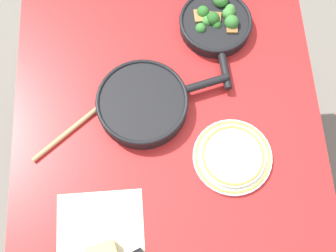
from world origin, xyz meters
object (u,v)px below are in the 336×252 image
at_px(skillet_broccoli, 216,23).
at_px(wooden_spoon, 93,112).
at_px(skillet_eggs, 143,103).
at_px(dinner_plate_stack, 233,156).

distance_m(skillet_broccoli, wooden_spoon, 0.47).
xyz_separation_m(skillet_broccoli, wooden_spoon, (0.27, -0.39, -0.02)).
distance_m(skillet_eggs, wooden_spoon, 0.15).
bearing_deg(skillet_eggs, wooden_spoon, 168.80).
relative_size(skillet_broccoli, dinner_plate_stack, 1.52).
distance_m(wooden_spoon, dinner_plate_stack, 0.43).
relative_size(skillet_broccoli, skillet_eggs, 0.87).
xyz_separation_m(skillet_broccoli, skillet_eggs, (0.26, -0.24, -0.00)).
relative_size(skillet_eggs, dinner_plate_stack, 1.74).
distance_m(skillet_broccoli, dinner_plate_stack, 0.43).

